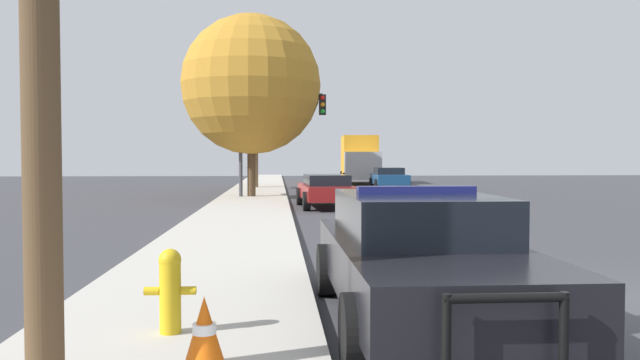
# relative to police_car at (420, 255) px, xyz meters

# --- Properties ---
(ground_plane) EXTENTS (110.00, 110.00, 0.00)m
(ground_plane) POSITION_rel_police_car_xyz_m (2.47, 0.87, -0.76)
(ground_plane) COLOR #3D3D42
(sidewalk_left) EXTENTS (3.00, 110.00, 0.13)m
(sidewalk_left) POSITION_rel_police_car_xyz_m (-2.63, 0.87, -0.70)
(sidewalk_left) COLOR #BCB7AD
(sidewalk_left) RESTS_ON ground_plane
(police_car) EXTENTS (2.08, 5.00, 1.52)m
(police_car) POSITION_rel_police_car_xyz_m (0.00, 0.00, 0.00)
(police_car) COLOR black
(police_car) RESTS_ON ground_plane
(fire_hydrant) EXTENTS (0.50, 0.22, 0.83)m
(fire_hydrant) POSITION_rel_police_car_xyz_m (-2.62, -0.70, -0.19)
(fire_hydrant) COLOR gold
(fire_hydrant) RESTS_ON sidewalk_left
(traffic_light) EXTENTS (3.84, 0.35, 4.65)m
(traffic_light) POSITION_rel_police_car_xyz_m (-1.58, 20.74, 2.68)
(traffic_light) COLOR #424247
(traffic_light) RESTS_ON sidewalk_left
(car_background_oncoming) EXTENTS (2.09, 4.14, 1.27)m
(car_background_oncoming) POSITION_rel_police_car_xyz_m (4.85, 28.56, -0.07)
(car_background_oncoming) COLOR navy
(car_background_oncoming) RESTS_ON ground_plane
(car_background_midblock) EXTENTS (2.08, 4.46, 1.22)m
(car_background_midblock) POSITION_rel_police_car_xyz_m (0.22, 15.97, -0.09)
(car_background_midblock) COLOR maroon
(car_background_midblock) RESTS_ON ground_plane
(box_truck) EXTENTS (2.88, 7.17, 3.35)m
(box_truck) POSITION_rel_police_car_xyz_m (4.20, 36.44, 0.99)
(box_truck) COLOR #B7B7BC
(box_truck) RESTS_ON ground_plane
(tree_sidewalk_far) EXTENTS (5.24, 5.24, 7.51)m
(tree_sidewalk_far) POSITION_rel_police_car_xyz_m (-2.84, 29.53, 4.24)
(tree_sidewalk_far) COLOR brown
(tree_sidewalk_far) RESTS_ON sidewalk_left
(tree_sidewalk_mid) EXTENTS (6.14, 6.14, 8.00)m
(tree_sidewalk_mid) POSITION_rel_police_car_xyz_m (-2.70, 20.92, 4.29)
(tree_sidewalk_mid) COLOR #4C3823
(tree_sidewalk_mid) RESTS_ON sidewalk_left
(traffic_cone) EXTENTS (0.35, 0.35, 0.59)m
(traffic_cone) POSITION_rel_police_car_xyz_m (-2.18, -1.74, -0.34)
(traffic_cone) COLOR orange
(traffic_cone) RESTS_ON sidewalk_left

